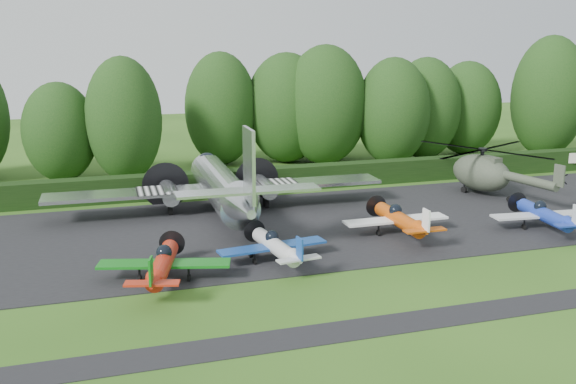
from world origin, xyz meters
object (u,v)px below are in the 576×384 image
object	(u,v)px
transport_plane	(223,187)
sign_board	(574,159)
light_plane_blue	(544,214)
light_plane_orange	(399,219)
helicopter	(482,170)
light_plane_white	(276,246)
light_plane_red	(163,264)

from	to	relation	value
transport_plane	sign_board	size ratio (longest dim) A/B	7.87
light_plane_blue	light_plane_orange	bearing A→B (deg)	164.21
helicopter	sign_board	xyz separation A→B (m)	(14.09, 5.55, -0.88)
light_plane_white	light_plane_blue	size ratio (longest dim) A/B	0.95
light_plane_orange	light_plane_blue	bearing A→B (deg)	-9.97
light_plane_orange	helicopter	world-z (taller)	helicopter
transport_plane	light_plane_red	xyz separation A→B (m)	(-5.67, -11.86, -1.11)
transport_plane	sign_board	bearing A→B (deg)	8.35
light_plane_orange	sign_board	distance (m)	29.40
light_plane_orange	light_plane_blue	world-z (taller)	light_plane_orange
transport_plane	helicopter	size ratio (longest dim) A/B	1.78
light_plane_orange	light_plane_blue	distance (m)	10.16
light_plane_white	light_plane_orange	xyz separation A→B (m)	(9.25, 2.68, 0.10)
light_plane_red	light_plane_orange	world-z (taller)	light_plane_orange
helicopter	sign_board	distance (m)	15.17
light_plane_orange	sign_board	world-z (taller)	light_plane_orange
light_plane_orange	helicopter	distance (m)	14.52
light_plane_red	light_plane_blue	xyz separation A→B (m)	(25.87, 2.25, -0.03)
light_plane_red	helicopter	size ratio (longest dim) A/B	0.53
light_plane_red	helicopter	bearing A→B (deg)	9.25
light_plane_orange	light_plane_blue	xyz separation A→B (m)	(10.01, -1.74, -0.05)
light_plane_orange	light_plane_blue	size ratio (longest dim) A/B	1.04
light_plane_blue	helicopter	xyz separation A→B (m)	(1.77, 10.16, 0.99)
light_plane_blue	light_plane_white	bearing A→B (deg)	176.86
helicopter	light_plane_blue	bearing A→B (deg)	-88.78
light_plane_red	sign_board	size ratio (longest dim) A/B	2.33
transport_plane	sign_board	distance (m)	36.59
helicopter	light_plane_white	bearing A→B (deg)	-141.05
transport_plane	light_plane_blue	xyz separation A→B (m)	(20.20, -9.61, -1.14)
light_plane_red	light_plane_white	distance (m)	6.74
light_plane_red	light_plane_blue	world-z (taller)	light_plane_red
transport_plane	helicopter	xyz separation A→B (m)	(21.98, 0.55, -0.15)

